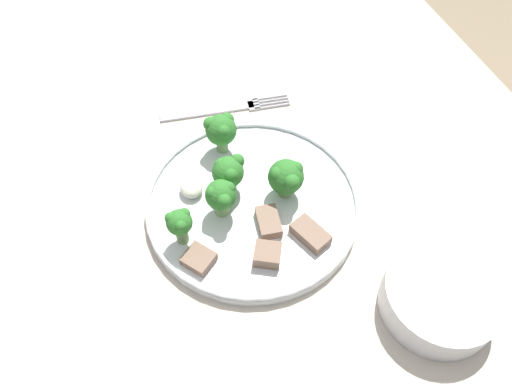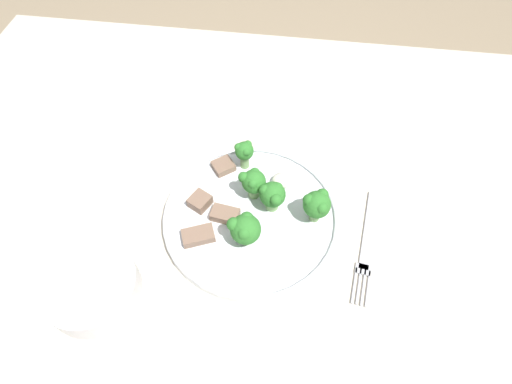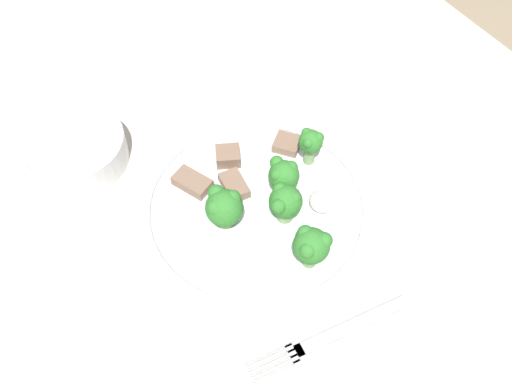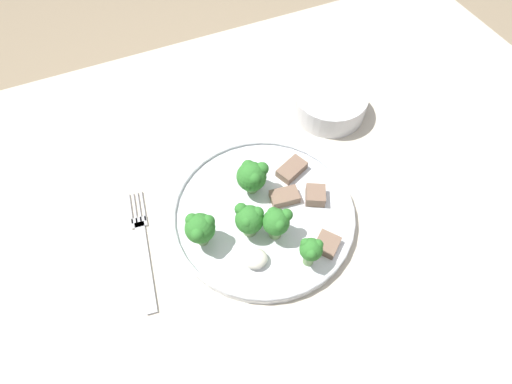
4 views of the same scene
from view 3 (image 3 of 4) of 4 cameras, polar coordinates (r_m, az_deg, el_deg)
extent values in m
plane|color=#9E896B|center=(1.43, 0.78, -17.37)|extent=(8.00, 8.00, 0.00)
cube|color=beige|center=(0.80, 1.32, -1.81)|extent=(1.34, 0.99, 0.03)
cylinder|color=brown|center=(1.57, 1.79, 13.93)|extent=(0.06, 0.06, 0.68)
cylinder|color=white|center=(0.78, 0.12, -1.83)|extent=(0.29, 0.29, 0.01)
torus|color=white|center=(0.77, 0.13, -1.46)|extent=(0.29, 0.29, 0.01)
cube|color=#B2B2B7|center=(0.72, 9.19, -12.46)|extent=(0.03, 0.15, 0.00)
cube|color=#B2B2B7|center=(0.70, 3.81, -14.99)|extent=(0.03, 0.02, 0.00)
cube|color=#B2B2B7|center=(0.69, 1.24, -15.26)|extent=(0.01, 0.06, 0.00)
cube|color=#B2B2B7|center=(0.69, 1.49, -15.73)|extent=(0.01, 0.06, 0.00)
cube|color=#B2B2B7|center=(0.69, 1.75, -16.21)|extent=(0.01, 0.06, 0.00)
cube|color=#B2B2B7|center=(0.69, 2.01, -16.69)|extent=(0.01, 0.06, 0.00)
cylinder|color=silver|center=(0.85, -16.66, 3.86)|extent=(0.13, 0.13, 0.05)
cylinder|color=silver|center=(0.86, -16.62, 3.75)|extent=(0.11, 0.11, 0.03)
cylinder|color=#7FA866|center=(0.76, 2.49, -2.13)|extent=(0.02, 0.02, 0.02)
sphere|color=#337F2D|center=(0.74, 2.56, -1.05)|extent=(0.04, 0.04, 0.04)
sphere|color=#337F2D|center=(0.73, 2.02, 0.05)|extent=(0.02, 0.02, 0.02)
sphere|color=#337F2D|center=(0.72, 2.16, -1.37)|extent=(0.02, 0.02, 0.02)
sphere|color=#337F2D|center=(0.73, 3.58, -0.58)|extent=(0.02, 0.02, 0.02)
cylinder|color=#7FA866|center=(0.75, -3.10, -2.44)|extent=(0.02, 0.02, 0.02)
sphere|color=#337F2D|center=(0.73, -3.19, -1.32)|extent=(0.05, 0.05, 0.05)
sphere|color=#337F2D|center=(0.73, -3.81, -0.08)|extent=(0.02, 0.02, 0.02)
sphere|color=#337F2D|center=(0.72, -3.77, -1.68)|extent=(0.02, 0.02, 0.02)
sphere|color=#337F2D|center=(0.72, -2.11, -0.79)|extent=(0.02, 0.02, 0.02)
cylinder|color=#7FA866|center=(0.81, 5.09, 3.61)|extent=(0.02, 0.02, 0.03)
sphere|color=#337F2D|center=(0.79, 5.23, 4.80)|extent=(0.03, 0.03, 0.03)
sphere|color=#337F2D|center=(0.79, 4.85, 5.60)|extent=(0.01, 0.01, 0.01)
sphere|color=#337F2D|center=(0.78, 4.99, 4.66)|extent=(0.01, 0.01, 0.01)
sphere|color=#337F2D|center=(0.79, 5.98, 5.17)|extent=(0.01, 0.01, 0.01)
cylinder|color=#7FA866|center=(0.72, 5.13, -6.24)|extent=(0.02, 0.02, 0.02)
sphere|color=#337F2D|center=(0.70, 5.30, -5.13)|extent=(0.04, 0.04, 0.04)
sphere|color=#337F2D|center=(0.70, 4.72, -3.94)|extent=(0.02, 0.02, 0.02)
sphere|color=#337F2D|center=(0.68, 4.92, -5.57)|extent=(0.02, 0.02, 0.02)
sphere|color=#337F2D|center=(0.69, 6.45, -4.64)|extent=(0.02, 0.02, 0.02)
cylinder|color=#7FA866|center=(0.78, 2.41, 0.66)|extent=(0.02, 0.02, 0.02)
sphere|color=#337F2D|center=(0.76, 2.48, 1.81)|extent=(0.04, 0.04, 0.04)
sphere|color=#337F2D|center=(0.76, 1.98, 2.82)|extent=(0.02, 0.02, 0.02)
sphere|color=#337F2D|center=(0.75, 2.11, 1.57)|extent=(0.02, 0.02, 0.02)
sphere|color=#337F2D|center=(0.75, 3.41, 2.27)|extent=(0.02, 0.02, 0.02)
cube|color=#846651|center=(0.79, -2.09, 0.63)|extent=(0.05, 0.03, 0.01)
cube|color=#846651|center=(0.79, -6.09, 0.92)|extent=(0.06, 0.05, 0.01)
cube|color=#846651|center=(0.81, -2.69, 3.44)|extent=(0.04, 0.04, 0.02)
cube|color=#846651|center=(0.83, 2.97, 4.60)|extent=(0.05, 0.05, 0.01)
ellipsoid|color=silver|center=(0.77, 6.26, -0.93)|extent=(0.03, 0.03, 0.02)
camera|label=1|loc=(0.81, -9.80, 47.50)|focal=35.00mm
camera|label=2|loc=(0.33, -53.62, 20.34)|focal=28.00mm
camera|label=4|loc=(0.58, 41.26, 34.41)|focal=28.00mm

